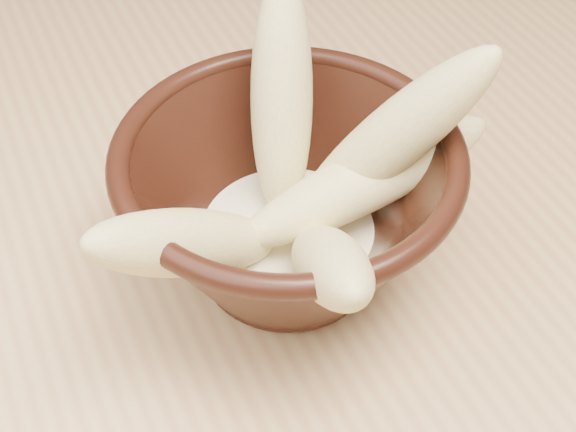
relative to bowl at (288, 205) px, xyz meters
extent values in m
cylinder|color=tan|center=(0.33, 0.35, -0.45)|extent=(0.05, 0.05, 0.71)
cylinder|color=black|center=(0.00, 0.00, -0.05)|extent=(0.08, 0.08, 0.01)
cylinder|color=black|center=(0.00, 0.00, -0.03)|extent=(0.08, 0.08, 0.01)
torus|color=black|center=(0.00, 0.00, 0.04)|extent=(0.19, 0.19, 0.01)
cylinder|color=#F0E4C1|center=(0.00, 0.00, -0.03)|extent=(0.11, 0.11, 0.01)
ellipsoid|color=#C8BB76|center=(0.01, 0.04, 0.04)|extent=(0.07, 0.10, 0.14)
ellipsoid|color=#C8BB76|center=(-0.06, -0.02, 0.02)|extent=(0.13, 0.07, 0.11)
ellipsoid|color=#C8BB76|center=(0.05, -0.01, 0.04)|extent=(0.12, 0.09, 0.14)
ellipsoid|color=#C8BB76|center=(0.04, -0.01, 0.01)|extent=(0.16, 0.04, 0.07)
ellipsoid|color=#C8BB76|center=(-0.01, -0.06, 0.02)|extent=(0.07, 0.13, 0.10)
camera|label=1|loc=(-0.13, -0.28, 0.31)|focal=50.00mm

